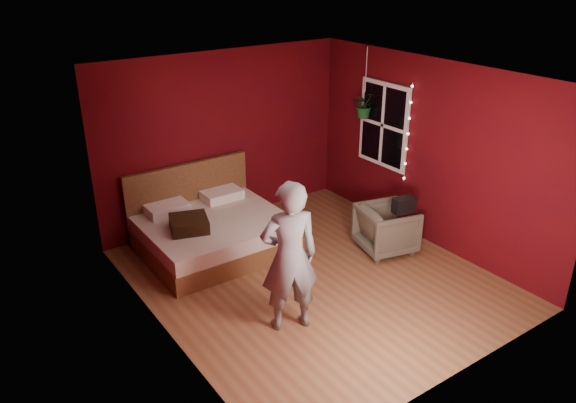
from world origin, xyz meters
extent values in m
plane|color=brown|center=(0.00, 0.00, 0.00)|extent=(4.50, 4.50, 0.00)
cube|color=#59090B|center=(0.00, 2.26, 1.30)|extent=(4.00, 0.02, 2.60)
cube|color=#59090B|center=(0.00, -2.26, 1.30)|extent=(4.00, 0.02, 2.60)
cube|color=#59090B|center=(-2.01, 0.00, 1.30)|extent=(0.02, 4.50, 2.60)
cube|color=#59090B|center=(2.01, 0.00, 1.30)|extent=(0.02, 4.50, 2.60)
cube|color=white|center=(0.00, 0.00, 2.61)|extent=(4.00, 4.50, 0.02)
cube|color=white|center=(1.97, 0.90, 1.50)|extent=(0.04, 0.97, 1.27)
cube|color=black|center=(1.96, 0.90, 1.50)|extent=(0.02, 0.85, 1.15)
cube|color=white|center=(1.95, 0.90, 1.50)|extent=(0.03, 0.05, 1.15)
cube|color=white|center=(1.95, 0.90, 1.50)|extent=(0.03, 0.85, 0.05)
cylinder|color=silver|center=(1.94, 0.38, 1.50)|extent=(0.01, 0.01, 1.45)
sphere|color=#FFF2CC|center=(1.94, 0.38, 0.83)|extent=(0.04, 0.04, 0.04)
sphere|color=#FFF2CC|center=(1.94, 0.38, 1.05)|extent=(0.04, 0.04, 0.04)
sphere|color=#FFF2CC|center=(1.94, 0.38, 1.27)|extent=(0.04, 0.04, 0.04)
sphere|color=#FFF2CC|center=(1.94, 0.38, 1.50)|extent=(0.04, 0.04, 0.04)
sphere|color=#FFF2CC|center=(1.94, 0.38, 1.73)|extent=(0.04, 0.04, 0.04)
sphere|color=#FFF2CC|center=(1.94, 0.38, 1.95)|extent=(0.04, 0.04, 0.04)
sphere|color=#FFF2CC|center=(1.94, 0.38, 2.17)|extent=(0.04, 0.04, 0.04)
cube|color=brown|center=(-0.68, 1.38, 0.14)|extent=(1.93, 1.64, 0.27)
cube|color=silver|center=(-0.68, 1.38, 0.38)|extent=(1.89, 1.61, 0.21)
cube|color=brown|center=(-0.68, 2.16, 0.53)|extent=(1.93, 0.08, 1.06)
cube|color=white|center=(-1.11, 1.93, 0.55)|extent=(0.58, 0.37, 0.14)
cube|color=white|center=(-0.24, 1.93, 0.55)|extent=(0.58, 0.37, 0.14)
imported|color=slate|center=(-0.82, -0.64, 0.88)|extent=(0.74, 0.60, 1.75)
imported|color=#5F5D4B|center=(1.29, 0.02, 0.33)|extent=(0.88, 0.86, 0.66)
cube|color=black|center=(1.34, -0.22, 0.77)|extent=(0.32, 0.20, 0.21)
cube|color=black|center=(-1.09, 1.29, 0.57)|extent=(0.61, 0.61, 0.17)
cylinder|color=silver|center=(1.88, 1.25, 2.27)|extent=(0.01, 0.01, 0.66)
imported|color=#1B5F1F|center=(1.88, 1.25, 1.74)|extent=(0.38, 0.34, 0.39)
camera|label=1|loc=(-3.82, -4.91, 3.85)|focal=35.00mm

